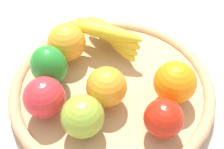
{
  "coord_description": "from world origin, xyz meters",
  "views": [
    {
      "loc": [
        -0.26,
        -0.28,
        0.47
      ],
      "look_at": [
        0.0,
        0.0,
        0.06
      ],
      "focal_mm": 45.68,
      "sensor_mm": 36.0,
      "label": 1
    }
  ],
  "objects_px": {
    "apple_1": "(44,97)",
    "orange_2": "(175,82)",
    "banana_bunch": "(109,34)",
    "orange_1": "(67,42)",
    "bell_pepper": "(49,66)",
    "apple_2": "(164,118)",
    "apple_0": "(83,116)",
    "orange_0": "(107,87)"
  },
  "relations": [
    {
      "from": "apple_1",
      "to": "orange_2",
      "type": "xyz_separation_m",
      "value": [
        0.19,
        -0.14,
        0.0
      ]
    },
    {
      "from": "banana_bunch",
      "to": "orange_1",
      "type": "height_order",
      "value": "orange_1"
    },
    {
      "from": "banana_bunch",
      "to": "apple_1",
      "type": "bearing_deg",
      "value": -166.15
    },
    {
      "from": "banana_bunch",
      "to": "apple_1",
      "type": "relative_size",
      "value": 2.32
    },
    {
      "from": "orange_1",
      "to": "orange_2",
      "type": "xyz_separation_m",
      "value": [
        0.08,
        -0.23,
        -0.0
      ]
    },
    {
      "from": "banana_bunch",
      "to": "bell_pepper",
      "type": "xyz_separation_m",
      "value": [
        -0.15,
        0.0,
        0.01
      ]
    },
    {
      "from": "orange_1",
      "to": "banana_bunch",
      "type": "bearing_deg",
      "value": -24.52
    },
    {
      "from": "apple_1",
      "to": "apple_2",
      "type": "bearing_deg",
      "value": -54.96
    },
    {
      "from": "apple_0",
      "to": "bell_pepper",
      "type": "distance_m",
      "value": 0.13
    },
    {
      "from": "orange_1",
      "to": "orange_2",
      "type": "bearing_deg",
      "value": -71.43
    },
    {
      "from": "apple_2",
      "to": "bell_pepper",
      "type": "height_order",
      "value": "bell_pepper"
    },
    {
      "from": "orange_0",
      "to": "apple_2",
      "type": "xyz_separation_m",
      "value": [
        0.02,
        -0.11,
        -0.0
      ]
    },
    {
      "from": "orange_0",
      "to": "banana_bunch",
      "type": "bearing_deg",
      "value": 45.25
    },
    {
      "from": "banana_bunch",
      "to": "orange_0",
      "type": "bearing_deg",
      "value": -134.75
    },
    {
      "from": "orange_0",
      "to": "bell_pepper",
      "type": "xyz_separation_m",
      "value": [
        -0.05,
        0.11,
        0.0
      ]
    },
    {
      "from": "apple_1",
      "to": "apple_0",
      "type": "distance_m",
      "value": 0.08
    },
    {
      "from": "apple_1",
      "to": "orange_1",
      "type": "height_order",
      "value": "orange_1"
    },
    {
      "from": "orange_1",
      "to": "apple_0",
      "type": "bearing_deg",
      "value": -119.45
    },
    {
      "from": "orange_1",
      "to": "orange_2",
      "type": "distance_m",
      "value": 0.24
    },
    {
      "from": "bell_pepper",
      "to": "orange_2",
      "type": "bearing_deg",
      "value": 19.54
    },
    {
      "from": "orange_1",
      "to": "apple_1",
      "type": "bearing_deg",
      "value": -142.84
    },
    {
      "from": "bell_pepper",
      "to": "orange_1",
      "type": "bearing_deg",
      "value": 99.16
    },
    {
      "from": "apple_2",
      "to": "bell_pepper",
      "type": "distance_m",
      "value": 0.24
    },
    {
      "from": "orange_0",
      "to": "apple_2",
      "type": "distance_m",
      "value": 0.12
    },
    {
      "from": "orange_2",
      "to": "banana_bunch",
      "type": "bearing_deg",
      "value": 87.16
    },
    {
      "from": "orange_0",
      "to": "apple_1",
      "type": "xyz_separation_m",
      "value": [
        -0.1,
        0.06,
        -0.0
      ]
    },
    {
      "from": "apple_2",
      "to": "orange_2",
      "type": "height_order",
      "value": "orange_2"
    },
    {
      "from": "banana_bunch",
      "to": "apple_2",
      "type": "xyz_separation_m",
      "value": [
        -0.08,
        -0.22,
        -0.0
      ]
    },
    {
      "from": "banana_bunch",
      "to": "apple_0",
      "type": "height_order",
      "value": "apple_0"
    },
    {
      "from": "banana_bunch",
      "to": "bell_pepper",
      "type": "height_order",
      "value": "bell_pepper"
    },
    {
      "from": "orange_1",
      "to": "orange_2",
      "type": "relative_size",
      "value": 1.01
    },
    {
      "from": "banana_bunch",
      "to": "orange_1",
      "type": "xyz_separation_m",
      "value": [
        -0.09,
        0.04,
        0.0
      ]
    },
    {
      "from": "orange_0",
      "to": "banana_bunch",
      "type": "distance_m",
      "value": 0.15
    },
    {
      "from": "orange_0",
      "to": "orange_2",
      "type": "distance_m",
      "value": 0.13
    },
    {
      "from": "banana_bunch",
      "to": "apple_0",
      "type": "relative_size",
      "value": 2.36
    },
    {
      "from": "orange_1",
      "to": "apple_0",
      "type": "xyz_separation_m",
      "value": [
        -0.09,
        -0.17,
        -0.0
      ]
    },
    {
      "from": "apple_0",
      "to": "bell_pepper",
      "type": "bearing_deg",
      "value": 79.13
    },
    {
      "from": "apple_2",
      "to": "apple_1",
      "type": "bearing_deg",
      "value": 125.04
    },
    {
      "from": "banana_bunch",
      "to": "apple_1",
      "type": "height_order",
      "value": "apple_1"
    },
    {
      "from": "apple_0",
      "to": "apple_2",
      "type": "xyz_separation_m",
      "value": [
        0.1,
        -0.09,
        -0.0
      ]
    },
    {
      "from": "orange_0",
      "to": "orange_1",
      "type": "xyz_separation_m",
      "value": [
        0.02,
        0.15,
        0.0
      ]
    },
    {
      "from": "orange_0",
      "to": "apple_2",
      "type": "bearing_deg",
      "value": -77.96
    }
  ]
}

